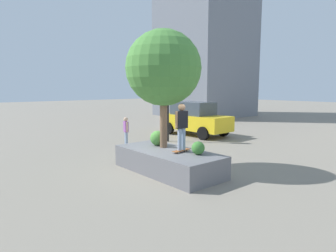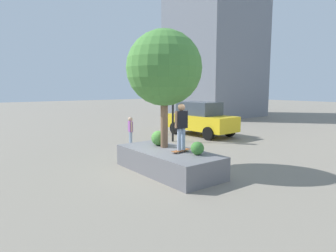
{
  "view_description": "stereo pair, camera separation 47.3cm",
  "coord_description": "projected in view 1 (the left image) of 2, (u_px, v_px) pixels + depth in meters",
  "views": [
    {
      "loc": [
        8.51,
        -6.78,
        3.08
      ],
      "look_at": [
        0.44,
        0.02,
        1.7
      ],
      "focal_mm": 31.59,
      "sensor_mm": 36.0,
      "label": 1
    },
    {
      "loc": [
        8.81,
        -6.41,
        3.08
      ],
      "look_at": [
        0.44,
        0.02,
        1.7
      ],
      "focal_mm": 31.59,
      "sensor_mm": 36.0,
      "label": 2
    }
  ],
  "objects": [
    {
      "name": "office_tower_glass",
      "position": [
        206.0,
        4.0,
        31.42
      ],
      "size": [
        8.25,
        8.25,
        23.85
      ],
      "primitive_type": "cube",
      "color": "slate",
      "rests_on": "ground"
    },
    {
      "name": "taxi_cab",
      "position": [
        195.0,
        118.0,
        19.11
      ],
      "size": [
        4.73,
        2.35,
        2.16
      ],
      "color": "gold",
      "rests_on": "ground"
    },
    {
      "name": "plaza_tree",
      "position": [
        163.0,
        68.0,
        10.95
      ],
      "size": [
        2.82,
        2.82,
        4.41
      ],
      "color": "brown",
      "rests_on": "planter_ledge"
    },
    {
      "name": "passerby_with_bag",
      "position": [
        126.0,
        129.0,
        15.8
      ],
      "size": [
        0.5,
        0.27,
        1.51
      ],
      "color": "#8C9EB7",
      "rests_on": "ground"
    },
    {
      "name": "ground_plane",
      "position": [
        160.0,
        169.0,
        11.18
      ],
      "size": [
        120.0,
        120.0,
        0.0
      ],
      "primitive_type": "plane",
      "color": "gray"
    },
    {
      "name": "planter_ledge",
      "position": [
        168.0,
        161.0,
        10.81
      ],
      "size": [
        4.24,
        1.93,
        0.8
      ],
      "primitive_type": "cube",
      "color": "slate",
      "rests_on": "ground"
    },
    {
      "name": "skateboarder",
      "position": [
        182.0,
        123.0,
        10.36
      ],
      "size": [
        0.26,
        0.56,
        1.65
      ],
      "color": "#8C9EB7",
      "rests_on": "skateboard"
    },
    {
      "name": "traffic_light_median",
      "position": [
        168.0,
        91.0,
        16.64
      ],
      "size": [
        0.37,
        0.35,
        4.19
      ],
      "color": "black",
      "rests_on": "ground"
    },
    {
      "name": "skateboard",
      "position": [
        181.0,
        150.0,
        10.49
      ],
      "size": [
        0.3,
        0.82,
        0.07
      ],
      "color": "brown",
      "rests_on": "planter_ledge"
    },
    {
      "name": "hedge_clump",
      "position": [
        198.0,
        148.0,
        10.08
      ],
      "size": [
        0.45,
        0.45,
        0.45
      ],
      "primitive_type": "sphere",
      "color": "#3D7A33",
      "rests_on": "planter_ledge"
    },
    {
      "name": "boxwood_shrub",
      "position": [
        157.0,
        138.0,
        11.67
      ],
      "size": [
        0.58,
        0.58,
        0.58
      ],
      "primitive_type": "sphere",
      "color": "#4C8C3D",
      "rests_on": "planter_ledge"
    }
  ]
}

